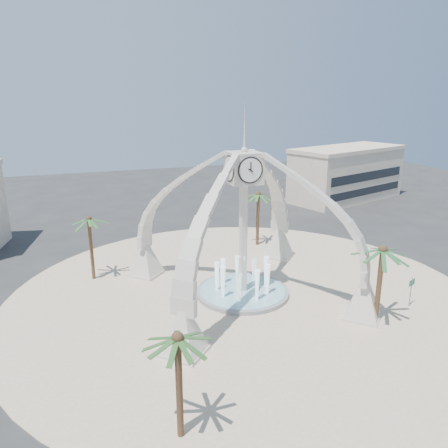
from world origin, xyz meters
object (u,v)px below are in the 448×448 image
object	(u,v)px
clock_tower	(243,223)
palm_north	(258,195)
fountain	(242,291)
palm_west	(89,220)
palm_east	(383,251)
palm_south	(178,339)
street_sign	(411,286)

from	to	relation	value
clock_tower	palm_north	bearing A→B (deg)	60.27
fountain	palm_west	world-z (taller)	palm_west
fountain	palm_west	xyz separation A→B (m)	(-11.86, 7.86, 5.50)
palm_north	palm_east	bearing A→B (deg)	-86.91
palm_south	street_sign	xyz separation A→B (m)	(21.10, 7.34, -3.72)
palm_east	palm_north	xyz separation A→B (m)	(-1.05, 19.50, 0.13)
palm_west	palm_north	xyz separation A→B (m)	(18.47, 3.70, 0.13)
fountain	palm_east	world-z (taller)	palm_east
fountain	palm_east	size ratio (longest dim) A/B	1.20
palm_west	street_sign	xyz separation A→B (m)	(23.78, -14.64, -3.97)
fountain	palm_north	xyz separation A→B (m)	(6.60, 11.56, 5.64)
clock_tower	palm_east	distance (m)	11.05
clock_tower	street_sign	bearing A→B (deg)	-29.63
clock_tower	palm_north	distance (m)	13.33
palm_west	clock_tower	bearing A→B (deg)	-33.53
clock_tower	palm_west	bearing A→B (deg)	146.47
fountain	street_sign	bearing A→B (deg)	-29.63
palm_west	palm_north	distance (m)	18.83
clock_tower	palm_east	bearing A→B (deg)	-46.05
clock_tower	palm_south	size ratio (longest dim) A/B	2.83
clock_tower	street_sign	size ratio (longest dim) A/B	7.04
clock_tower	palm_west	xyz separation A→B (m)	(-11.86, 7.86, -0.70)
clock_tower	palm_south	distance (m)	16.87
palm_south	street_sign	bearing A→B (deg)	19.18
fountain	street_sign	size ratio (longest dim) A/B	3.14
palm_east	palm_south	distance (m)	17.93
clock_tower	palm_east	world-z (taller)	clock_tower
palm_east	palm_south	bearing A→B (deg)	-159.85
palm_north	palm_south	bearing A→B (deg)	-121.57
clock_tower	street_sign	world-z (taller)	clock_tower
palm_west	palm_south	world-z (taller)	palm_west
fountain	palm_south	distance (m)	17.64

